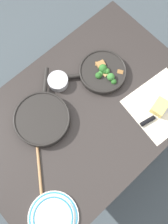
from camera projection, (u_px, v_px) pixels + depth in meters
The scene contains 10 objects.
ground_plane at pixel (84, 140), 2.07m from camera, with size 14.00×14.00×0.00m, color #424C51.
dining_table_red at pixel (84, 117), 1.43m from camera, with size 1.28×0.86×0.75m.
skillet_broccoli at pixel (102, 72), 1.40m from camera, with size 0.36×0.29×0.07m.
skillet_eggs at pixel (42, 119), 1.32m from camera, with size 0.37×0.37×0.05m.
wooden_spoon at pixel (37, 149), 1.29m from camera, with size 0.23×0.32×0.02m.
parchment_sheet at pixel (162, 105), 1.37m from camera, with size 0.38×0.34×0.00m.
grater_knife at pixel (155, 117), 1.34m from camera, with size 0.27×0.08×0.02m.
cheese_block at pixel (160, 107), 1.34m from camera, with size 0.10×0.09×0.05m.
dinner_plate_stack at pixel (53, 218), 1.18m from camera, with size 0.24×0.24×0.03m.
prep_bowl_steel at pixel (58, 81), 1.38m from camera, with size 0.11×0.11×0.05m.
Camera 1 is at (-0.27, -0.30, 2.04)m, focal length 40.00 mm.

